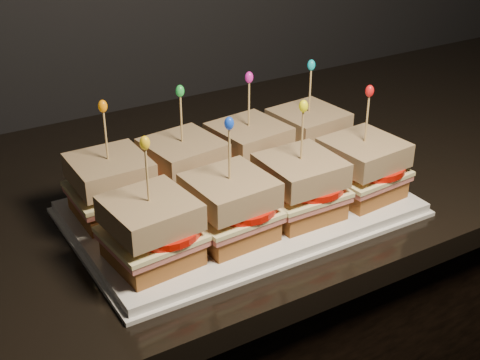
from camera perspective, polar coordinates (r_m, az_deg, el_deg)
granite_slab at (r=1.12m, az=0.71°, el=0.69°), size 2.40×0.68×0.04m
platter at (r=0.96m, az=0.00°, el=-2.44°), size 0.46×0.29×0.02m
platter_rim at (r=0.96m, az=0.00°, el=-2.75°), size 0.47×0.30×0.01m
sandwich_0_bread_bot at (r=0.94m, az=-10.81°, el=-2.07°), size 0.10×0.10×0.03m
sandwich_0_ham at (r=0.93m, az=-10.90°, el=-1.14°), size 0.11×0.10×0.01m
sandwich_0_cheese at (r=0.93m, az=-10.94°, el=-0.76°), size 0.11×0.10×0.01m
sandwich_0_tomato at (r=0.92m, az=-10.15°, el=-0.32°), size 0.10×0.10×0.01m
sandwich_0_bread_top at (r=0.91m, az=-11.10°, el=0.83°), size 0.10×0.10×0.03m
sandwich_0_pick at (r=0.89m, az=-11.37°, el=3.51°), size 0.00×0.00×0.09m
sandwich_0_frill at (r=0.88m, az=-11.64°, el=6.19°), size 0.01×0.01×0.02m
sandwich_1_bread_bot at (r=0.98m, az=-4.79°, el=-0.45°), size 0.11×0.11×0.03m
sandwich_1_ham at (r=0.97m, az=-4.83°, el=0.46°), size 0.12×0.11×0.01m
sandwich_1_cheese at (r=0.96m, az=-4.85°, el=0.83°), size 0.12×0.12×0.01m
sandwich_1_tomato at (r=0.96m, az=-4.06°, el=1.26°), size 0.10×0.10×0.01m
sandwich_1_bread_top at (r=0.95m, az=-4.91°, el=2.38°), size 0.11×0.11×0.03m
sandwich_1_pick at (r=0.93m, az=-5.03°, el=4.98°), size 0.00×0.00×0.09m
sandwich_1_frill at (r=0.92m, az=-5.14°, el=7.58°), size 0.01×0.01×0.02m
sandwich_2_bread_bot at (r=1.02m, az=0.73°, el=1.04°), size 0.11×0.11×0.03m
sandwich_2_ham at (r=1.01m, az=0.74°, el=1.92°), size 0.12×0.11×0.01m
sandwich_2_cheese at (r=1.01m, az=0.74°, el=2.28°), size 0.12×0.12×0.01m
sandwich_2_tomato at (r=1.01m, az=1.50°, el=2.69°), size 0.10×0.10×0.01m
sandwich_2_bread_top at (r=1.00m, az=0.75°, el=3.77°), size 0.11×0.11×0.03m
sandwich_2_pick at (r=0.98m, az=0.77°, el=6.27°), size 0.00×0.00×0.09m
sandwich_2_frill at (r=0.97m, az=0.79°, el=8.76°), size 0.01×0.01×0.02m
sandwich_3_bread_bot at (r=1.08m, az=5.73°, el=2.38°), size 0.11×0.11×0.03m
sandwich_3_ham at (r=1.07m, az=5.77°, el=3.23°), size 0.12×0.11×0.01m
sandwich_3_cheese at (r=1.07m, az=5.79°, el=3.57°), size 0.12×0.11×0.01m
sandwich_3_tomato at (r=1.07m, az=6.52°, el=3.95°), size 0.10×0.10×0.01m
sandwich_3_bread_top at (r=1.06m, az=5.86°, el=4.99°), size 0.11×0.11×0.03m
sandwich_3_pick at (r=1.04m, az=5.99°, el=7.37°), size 0.00×0.00×0.09m
sandwich_3_frill at (r=1.03m, az=6.11°, el=9.73°), size 0.01×0.01×0.02m
sandwich_4_bread_bot at (r=0.83m, az=-7.47°, el=-5.97°), size 0.10×0.10×0.03m
sandwich_4_ham at (r=0.82m, az=-7.54°, el=-4.96°), size 0.12×0.11×0.01m
sandwich_4_cheese at (r=0.82m, az=-7.57°, el=-4.55°), size 0.12×0.11×0.01m
sandwich_4_tomato at (r=0.81m, az=-6.66°, el=-4.07°), size 0.10×0.10×0.01m
sandwich_4_bread_top at (r=0.80m, az=-7.70°, el=-2.81°), size 0.11×0.11×0.03m
sandwich_4_pick at (r=0.78m, az=-7.91°, el=0.15°), size 0.00×0.00×0.09m
sandwich_4_frill at (r=0.76m, az=-8.13°, el=3.16°), size 0.01×0.01×0.02m
sandwich_5_bread_bot at (r=0.87m, az=-0.86°, el=-3.96°), size 0.10×0.10×0.03m
sandwich_5_ham at (r=0.86m, az=-0.87°, el=-2.98°), size 0.11×0.11×0.01m
sandwich_5_cheese at (r=0.86m, az=-0.87°, el=-2.58°), size 0.11×0.11×0.01m
sandwich_5_tomato at (r=0.86m, az=0.02°, el=-2.11°), size 0.10×0.10×0.01m
sandwich_5_bread_top at (r=0.85m, az=-0.89°, el=-0.89°), size 0.10×0.10×0.03m
sandwich_5_pick at (r=0.83m, az=-0.91°, el=1.97°), size 0.00×0.00×0.09m
sandwich_5_frill at (r=0.81m, az=-0.93°, el=4.85°), size 0.01×0.01×0.02m
sandwich_6_bread_bot at (r=0.93m, az=5.05°, el=-2.11°), size 0.10×0.10×0.03m
sandwich_6_ham at (r=0.92m, az=5.09°, el=-1.16°), size 0.11×0.10×0.01m
sandwich_6_cheese at (r=0.91m, az=5.11°, el=-0.78°), size 0.11×0.10×0.01m
sandwich_6_tomato at (r=0.91m, az=5.96°, el=-0.33°), size 0.10×0.10×0.01m
sandwich_6_bread_top at (r=0.90m, az=5.19°, el=0.84°), size 0.10×0.10×0.03m
sandwich_6_pick at (r=0.88m, az=5.32°, el=3.56°), size 0.00×0.00×0.09m
sandwich_6_frill at (r=0.86m, az=5.44°, el=6.29°), size 0.01×0.01×0.02m
sandwich_7_bread_bot at (r=0.99m, az=10.26°, el=-0.45°), size 0.10×0.10×0.03m
sandwich_7_ham at (r=0.98m, az=10.35°, el=0.45°), size 0.11×0.11×0.01m
sandwich_7_cheese at (r=0.98m, az=10.38°, el=0.81°), size 0.12×0.11×0.01m
sandwich_7_tomato at (r=0.98m, az=11.18°, el=1.23°), size 0.10×0.10×0.01m
sandwich_7_bread_top at (r=0.96m, az=10.52°, el=2.34°), size 0.11×0.11×0.03m
sandwich_7_pick at (r=0.95m, az=10.77°, el=4.91°), size 0.00×0.00×0.09m
sandwich_7_frill at (r=0.93m, az=11.01°, el=7.47°), size 0.01×0.01×0.02m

